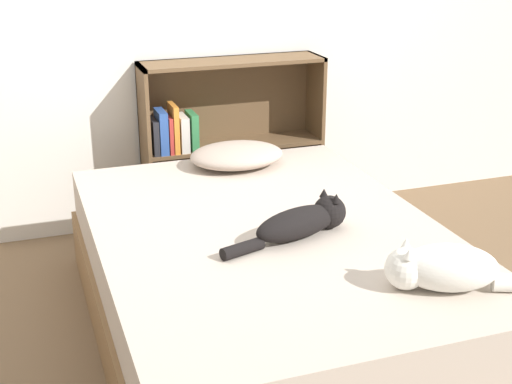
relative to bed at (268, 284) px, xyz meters
name	(u,v)px	position (x,y,z in m)	size (l,w,h in m)	color
ground_plane	(267,335)	(0.00, 0.00, -0.24)	(8.00, 8.00, 0.00)	brown
bed	(268,284)	(0.00, 0.00, 0.00)	(1.38, 1.95, 0.49)	brown
pillow	(237,155)	(0.12, 0.77, 0.31)	(0.47, 0.36, 0.11)	#B29E8E
cat_light	(442,268)	(0.36, -0.66, 0.33)	(0.48, 0.28, 0.16)	white
cat_dark	(304,221)	(0.11, -0.11, 0.31)	(0.56, 0.25, 0.15)	black
bookshelf	(223,140)	(0.18, 1.24, 0.24)	(1.00, 0.26, 0.94)	brown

